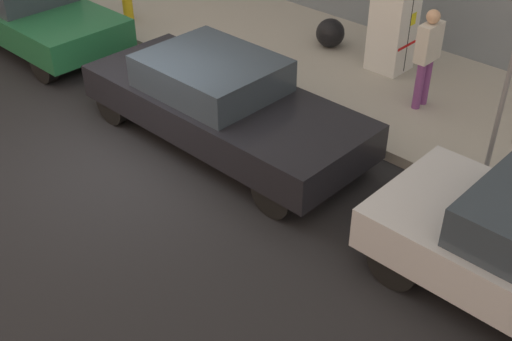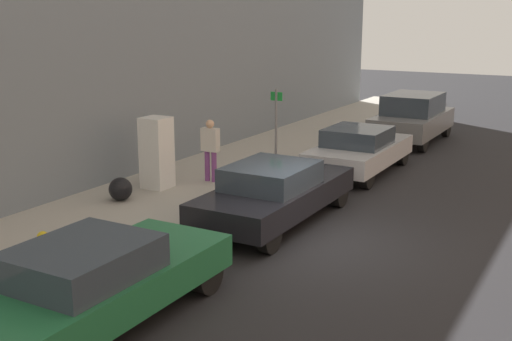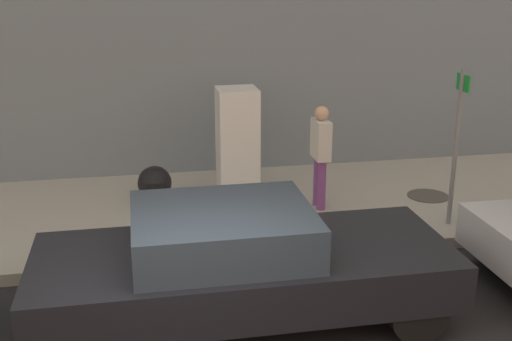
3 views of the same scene
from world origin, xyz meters
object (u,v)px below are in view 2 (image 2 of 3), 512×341
object	(u,v)px
pedestrian_walking_far	(210,146)
parked_sedan_dark	(275,192)
parked_sedan_silver	(359,149)
fire_hydrant	(44,252)
parked_suv_gray	(413,117)
parked_sedan_green	(93,283)
street_sign_post	(276,126)
discarded_refrigerator	(157,153)
trash_bag	(121,189)

from	to	relation	value
pedestrian_walking_far	parked_sedan_dark	size ratio (longest dim) A/B	0.35
parked_sedan_silver	fire_hydrant	bearing A→B (deg)	-100.66
parked_sedan_silver	parked_suv_gray	distance (m)	5.44
fire_hydrant	parked_sedan_silver	world-z (taller)	parked_sedan_silver
parked_sedan_green	parked_sedan_dark	bearing A→B (deg)	90.00
parked_sedan_dark	parked_sedan_silver	xyz separation A→B (m)	(0.00, 5.30, -0.01)
street_sign_post	fire_hydrant	distance (m)	8.53
discarded_refrigerator	pedestrian_walking_far	world-z (taller)	discarded_refrigerator
pedestrian_walking_far	parked_sedan_silver	bearing A→B (deg)	-103.88
fire_hydrant	parked_suv_gray	world-z (taller)	parked_suv_gray
parked_sedan_dark	parked_suv_gray	world-z (taller)	parked_suv_gray
street_sign_post	parked_sedan_dark	size ratio (longest dim) A/B	0.50
street_sign_post	parked_sedan_green	bearing A→B (deg)	-78.76
street_sign_post	parked_sedan_silver	xyz separation A→B (m)	(1.85, 1.74, -0.80)
parked_sedan_green	discarded_refrigerator	bearing A→B (deg)	120.74
parked_sedan_silver	parked_suv_gray	world-z (taller)	parked_suv_gray
street_sign_post	pedestrian_walking_far	bearing A→B (deg)	-121.06
parked_suv_gray	trash_bag	bearing A→B (deg)	-108.16
discarded_refrigerator	trash_bag	distance (m)	1.55
street_sign_post	parked_suv_gray	distance (m)	7.44
trash_bag	pedestrian_walking_far	xyz separation A→B (m)	(0.89, 2.61, 0.69)
street_sign_post	trash_bag	size ratio (longest dim) A/B	4.15
parked_suv_gray	parked_sedan_silver	bearing A→B (deg)	-90.00
fire_hydrant	parked_sedan_dark	xyz separation A→B (m)	(1.92, 4.92, 0.15)
fire_hydrant	parked_suv_gray	size ratio (longest dim) A/B	0.17
fire_hydrant	parked_suv_gray	xyz separation A→B (m)	(1.92, 15.65, 0.34)
discarded_refrigerator	parked_sedan_silver	distance (m)	6.03
fire_hydrant	parked_sedan_silver	size ratio (longest dim) A/B	0.18
fire_hydrant	parked_sedan_dark	world-z (taller)	parked_sedan_dark
parked_sedan_green	parked_sedan_silver	size ratio (longest dim) A/B	1.10
pedestrian_walking_far	parked_sedan_silver	xyz separation A→B (m)	(2.90, 3.50, -0.44)
parked_sedan_dark	parked_sedan_silver	world-z (taller)	parked_sedan_dark
parked_sedan_silver	parked_suv_gray	bearing A→B (deg)	90.00
parked_sedan_silver	parked_sedan_dark	bearing A→B (deg)	-90.00
parked_sedan_dark	discarded_refrigerator	bearing A→B (deg)	170.99
trash_bag	parked_sedan_silver	xyz separation A→B (m)	(3.79, 6.11, 0.25)
pedestrian_walking_far	parked_suv_gray	world-z (taller)	pedestrian_walking_far
street_sign_post	fire_hydrant	world-z (taller)	street_sign_post
trash_bag	pedestrian_walking_far	bearing A→B (deg)	71.29
parked_sedan_green	parked_sedan_silver	bearing A→B (deg)	90.00
fire_hydrant	parked_sedan_green	size ratio (longest dim) A/B	0.16
fire_hydrant	pedestrian_walking_far	size ratio (longest dim) A/B	0.46
street_sign_post	fire_hydrant	xyz separation A→B (m)	(-0.08, -8.48, -0.94)
pedestrian_walking_far	parked_suv_gray	xyz separation A→B (m)	(2.90, 8.93, -0.24)
trash_bag	parked_sedan_green	world-z (taller)	parked_sedan_green
pedestrian_walking_far	parked_sedan_silver	distance (m)	4.57
street_sign_post	parked_sedan_silver	distance (m)	2.66
parked_sedan_dark	parked_sedan_green	bearing A→B (deg)	-90.00
street_sign_post	parked_sedan_dark	bearing A→B (deg)	-62.54
parked_sedan_green	parked_sedan_dark	size ratio (longest dim) A/B	1.00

